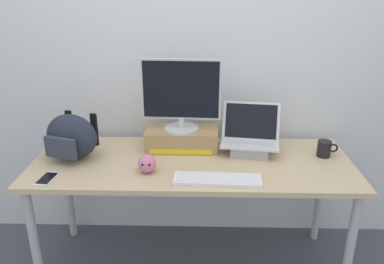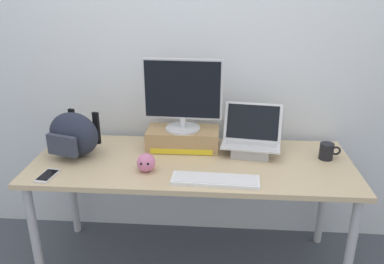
{
  "view_description": "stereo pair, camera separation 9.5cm",
  "coord_description": "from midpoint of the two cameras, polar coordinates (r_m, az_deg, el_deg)",
  "views": [
    {
      "loc": [
        0.05,
        -2.05,
        1.73
      ],
      "look_at": [
        0.0,
        0.0,
        0.92
      ],
      "focal_mm": 36.5,
      "sensor_mm": 36.0,
      "label": 1
    },
    {
      "loc": [
        0.15,
        -2.04,
        1.73
      ],
      "look_at": [
        0.0,
        0.0,
        0.92
      ],
      "focal_mm": 36.5,
      "sensor_mm": 36.0,
      "label": 2
    }
  ],
  "objects": [
    {
      "name": "toner_box_yellow",
      "position": [
        2.42,
        -0.2,
        -0.98
      ],
      "size": [
        0.44,
        0.22,
        0.13
      ],
      "color": "#A88456",
      "rests_on": "desk"
    },
    {
      "name": "coffee_mug",
      "position": [
        2.43,
        20.18,
        -2.67
      ],
      "size": [
        0.12,
        0.08,
        0.1
      ],
      "color": "black",
      "rests_on": "desk"
    },
    {
      "name": "messenger_backpack",
      "position": [
        2.38,
        -15.84,
        -0.38
      ],
      "size": [
        0.36,
        0.29,
        0.27
      ],
      "rotation": [
        0.0,
        0.0,
        -0.3
      ],
      "color": "#232838",
      "rests_on": "desk"
    },
    {
      "name": "open_laptop",
      "position": [
        2.38,
        9.76,
        -1.67
      ],
      "size": [
        0.37,
        0.28,
        0.29
      ],
      "rotation": [
        0.0,
        0.0,
        -0.13
      ],
      "color": "#ADADB2",
      "rests_on": "desk"
    },
    {
      "name": "desktop_monitor",
      "position": [
        2.32,
        -0.22,
        5.41
      ],
      "size": [
        0.47,
        0.21,
        0.43
      ],
      "rotation": [
        0.0,
        0.0,
        -0.04
      ],
      "color": "silver",
      "rests_on": "toner_box_yellow"
    },
    {
      "name": "ground_plane",
      "position": [
        2.68,
        1.08,
        -18.6
      ],
      "size": [
        20.0,
        20.0,
        0.0
      ],
      "primitive_type": "plane",
      "color": "#474C56"
    },
    {
      "name": "desk",
      "position": [
        2.31,
        1.19,
        -5.84
      ],
      "size": [
        1.85,
        0.71,
        0.74
      ],
      "color": "tan",
      "rests_on": "ground"
    },
    {
      "name": "back_wall",
      "position": [
        2.54,
        1.85,
        11.84
      ],
      "size": [
        7.0,
        0.1,
        2.6
      ],
      "primitive_type": "cube",
      "color": "silver",
      "rests_on": "ground"
    },
    {
      "name": "cell_phone",
      "position": [
        2.22,
        -19.23,
        -6.06
      ],
      "size": [
        0.09,
        0.16,
        0.01
      ],
      "rotation": [
        0.0,
        0.0,
        -0.13
      ],
      "color": "silver",
      "rests_on": "desk"
    },
    {
      "name": "external_keyboard",
      "position": [
        2.05,
        4.76,
        -7.02
      ],
      "size": [
        0.46,
        0.15,
        0.02
      ],
      "rotation": [
        0.0,
        0.0,
        -0.04
      ],
      "color": "white",
      "rests_on": "desk"
    },
    {
      "name": "plush_toy",
      "position": [
        2.14,
        -5.46,
        -4.48
      ],
      "size": [
        0.1,
        0.1,
        0.1
      ],
      "color": "#CC7099",
      "rests_on": "desk"
    }
  ]
}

